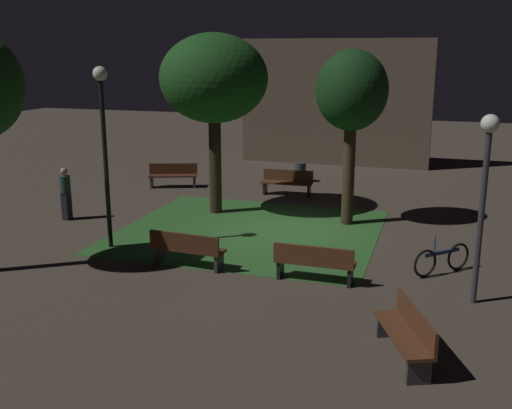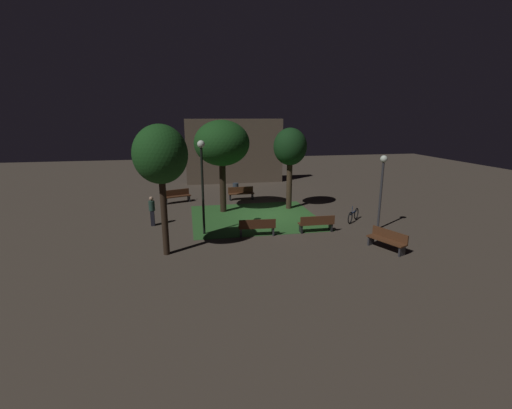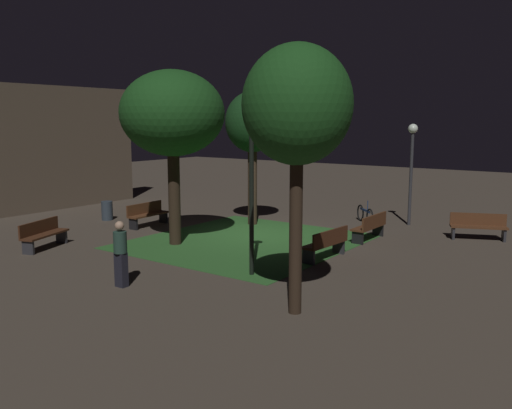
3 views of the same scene
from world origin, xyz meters
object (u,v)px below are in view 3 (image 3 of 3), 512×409
object	(u,v)px
bench_lawn_edge	(147,214)
bench_corner	(43,233)
lamp_post_plaza_west	(412,155)
trash_bin	(107,211)
lamp_post_path_center	(251,153)
bench_path_side	(478,226)
bicycle	(365,215)
tree_tall_center	(172,115)
tree_lawn_side	(297,107)
pedestrian	(121,252)
bench_front_right	(327,243)
tree_right_canopy	(252,124)
bench_front_left	(370,226)

from	to	relation	value
bench_lawn_edge	bench_corner	bearing A→B (deg)	-179.16
lamp_post_plaza_west	trash_bin	world-z (taller)	lamp_post_plaza_west
lamp_post_path_center	bench_path_side	bearing A→B (deg)	-25.49
lamp_post_plaza_west	bicycle	distance (m)	2.87
bench_corner	bench_lawn_edge	bearing A→B (deg)	0.84
tree_tall_center	tree_lawn_side	xyz separation A→B (m)	(-3.11, -6.47, 0.06)
tree_lawn_side	lamp_post_plaza_west	size ratio (longest dim) A/B	1.42
bench_path_side	trash_bin	xyz separation A→B (m)	(-4.94, 13.07, -0.10)
trash_bin	pedestrian	world-z (taller)	pedestrian
bench_lawn_edge	trash_bin	size ratio (longest dim) A/B	2.38
tree_lawn_side	lamp_post_plaza_west	xyz separation A→B (m)	(10.71, 1.45, -1.54)
bench_corner	bicycle	world-z (taller)	bicycle
bicycle	bench_path_side	bearing A→B (deg)	-96.66
bench_front_right	lamp_post_path_center	bearing A→B (deg)	162.17
trash_bin	bicycle	world-z (taller)	bicycle
lamp_post_path_center	trash_bin	distance (m)	10.16
bicycle	pedestrian	distance (m)	11.07
tree_right_canopy	lamp_post_plaza_west	world-z (taller)	tree_right_canopy
bench_front_left	tree_tall_center	xyz separation A→B (m)	(-4.24, 4.91, 3.68)
bench_lawn_edge	lamp_post_path_center	size ratio (longest dim) A/B	0.39
bench_front_left	tree_lawn_side	world-z (taller)	tree_lawn_side
tree_tall_center	lamp_post_path_center	bearing A→B (deg)	-108.74
tree_right_canopy	trash_bin	size ratio (longest dim) A/B	6.62
bench_front_right	bench_lawn_edge	size ratio (longest dim) A/B	1.01
bench_path_side	trash_bin	size ratio (longest dim) A/B	2.41
bench_front_right	bench_lawn_edge	world-z (taller)	same
bench_path_side	lamp_post_plaza_west	world-z (taller)	lamp_post_plaza_west
bench_lawn_edge	bicycle	size ratio (longest dim) A/B	1.48
bench_corner	lamp_post_plaza_west	distance (m)	13.32
bicycle	pedestrian	world-z (taller)	pedestrian
bench_lawn_edge	lamp_post_path_center	distance (m)	8.13
bench_front_left	bench_path_side	bearing A→B (deg)	-52.91
bench_corner	tree_right_canopy	world-z (taller)	tree_right_canopy
tree_tall_center	tree_right_canopy	xyz separation A→B (m)	(4.19, -0.05, -0.32)
tree_lawn_side	trash_bin	distance (m)	13.17
bench_lawn_edge	tree_right_canopy	size ratio (longest dim) A/B	0.36
bench_lawn_edge	tree_lawn_side	size ratio (longest dim) A/B	0.33
bench_front_left	bicycle	bearing A→B (deg)	27.62
bench_path_side	tree_lawn_side	distance (m)	10.34
tree_lawn_side	bicycle	bearing A→B (deg)	16.49
bench_path_side	bicycle	xyz separation A→B (m)	(0.50, 4.33, -0.14)
bench_front_right	pedestrian	xyz separation A→B (m)	(-5.20, 2.77, 0.37)
tree_lawn_side	lamp_post_plaza_west	distance (m)	10.92
bench_path_side	pedestrian	distance (m)	11.92
bench_path_side	lamp_post_plaza_west	xyz separation A→B (m)	(1.16, 2.80, 2.20)
bench_lawn_edge	bicycle	world-z (taller)	bicycle
bicycle	bench_front_left	bearing A→B (deg)	-152.38
bench_front_left	lamp_post_plaza_west	bearing A→B (deg)	-1.91
bench_front_left	trash_bin	bearing A→B (deg)	105.08
lamp_post_plaza_west	tree_lawn_side	bearing A→B (deg)	-172.30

